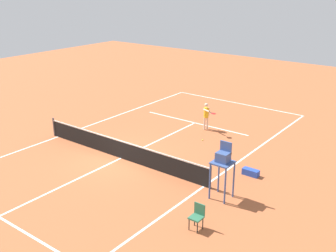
% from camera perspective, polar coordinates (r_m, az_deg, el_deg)
% --- Properties ---
extents(ground_plane, '(60.00, 60.00, 0.00)m').
position_cam_1_polar(ground_plane, '(20.47, -6.62, -4.52)').
color(ground_plane, '#AD5933').
extents(court_lines, '(9.90, 24.46, 0.01)m').
position_cam_1_polar(court_lines, '(20.47, -6.62, -4.51)').
color(court_lines, white).
rests_on(court_lines, ground).
extents(tennis_net, '(10.50, 0.10, 1.07)m').
position_cam_1_polar(tennis_net, '(20.27, -6.68, -3.24)').
color(tennis_net, '#4C4C51').
rests_on(tennis_net, ground).
extents(player_serving, '(1.15, 0.93, 1.63)m').
position_cam_1_polar(player_serving, '(23.95, 5.44, 1.66)').
color(player_serving, beige).
rests_on(player_serving, ground).
extents(tennis_ball, '(0.07, 0.07, 0.07)m').
position_cam_1_polar(tennis_ball, '(22.58, 4.89, -1.98)').
color(tennis_ball, '#CCE033').
rests_on(tennis_ball, ground).
extents(umpire_chair, '(0.80, 0.80, 2.41)m').
position_cam_1_polar(umpire_chair, '(16.27, 7.74, -5.00)').
color(umpire_chair, '#38518C').
rests_on(umpire_chair, ground).
extents(courtside_chair_near, '(0.44, 0.46, 0.95)m').
position_cam_1_polar(courtside_chair_near, '(14.73, 4.14, -12.44)').
color(courtside_chair_near, '#262626').
rests_on(courtside_chair_near, ground).
extents(equipment_bag, '(0.76, 0.32, 0.30)m').
position_cam_1_polar(equipment_bag, '(18.94, 11.56, -6.39)').
color(equipment_bag, '#2647B7').
rests_on(equipment_bag, ground).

